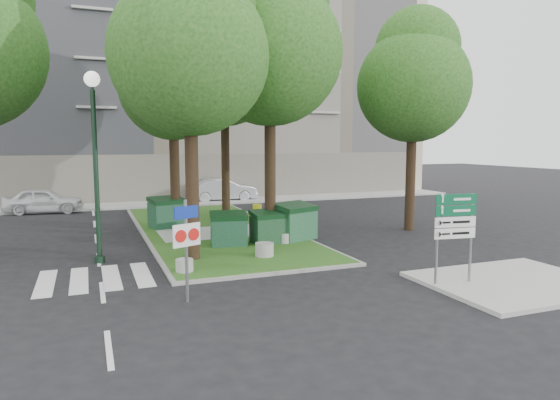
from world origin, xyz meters
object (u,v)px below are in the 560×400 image
tree_median_near_right (271,39)px  tree_median_mid (174,76)px  litter_bin (257,212)px  car_silver (222,190)px  tree_median_near_left (191,40)px  tree_street_right (414,76)px  bollard_right (285,238)px  traffic_sign_pole (186,237)px  directional_sign (455,224)px  bollard_left (184,265)px  dumpster_d (295,222)px  car_white (44,200)px  street_lamp (95,144)px  dumpster_b (229,229)px  tree_median_far (226,60)px  dumpster_c (269,227)px  bollard_mid (264,249)px  dumpster_a (167,213)px

tree_median_near_right → tree_median_mid: (-3.00, 4.50, -1.01)m
tree_median_near_right → litter_bin: 9.15m
litter_bin → car_silver: bearing=86.3°
tree_median_mid → tree_median_near_left: bearing=-94.4°
tree_median_mid → tree_street_right: size_ratio=0.99×
bollard_right → traffic_sign_pole: bearing=-131.5°
tree_median_mid → litter_bin: size_ratio=12.78×
bollard_right → directional_sign: 7.41m
tree_street_right → traffic_sign_pole: size_ratio=3.84×
tree_street_right → bollard_right: size_ratio=18.69×
bollard_left → traffic_sign_pole: bearing=-98.9°
dumpster_d → directional_sign: bearing=-97.5°
car_white → bollard_right: bearing=-137.4°
litter_bin → street_lamp: street_lamp is taller
bollard_left → litter_bin: (5.30, 8.79, 0.20)m
car_white → dumpster_b: bearing=-143.4°
litter_bin → traffic_sign_pole: (-5.70, -11.35, 1.17)m
bollard_right → dumpster_b: bearing=170.6°
dumpster_d → bollard_left: 6.16m
tree_median_far → traffic_sign_pole: size_ratio=4.55×
car_silver → tree_median_far: bearing=165.4°
traffic_sign_pole → directional_sign: 7.33m
street_lamp → traffic_sign_pole: size_ratio=2.41×
litter_bin → tree_median_near_left: bearing=-122.8°
dumpster_c → bollard_left: size_ratio=2.70×
bollard_left → car_silver: 18.96m
tree_street_right → bollard_mid: tree_street_right is taller
tree_median_mid → bollard_mid: (1.77, -7.09, -6.63)m
bollard_mid → tree_median_far: bearing=81.9°
tree_median_near_left → tree_street_right: bearing=13.4°
tree_median_near_right → bollard_right: (0.27, -0.70, -7.67)m
bollard_left → litter_bin: 10.27m
tree_median_far → bollard_mid: (-1.43, -10.09, -7.97)m
tree_median_near_left → bollard_mid: bearing=-14.5°
tree_median_far → dumpster_c: (-0.48, -7.97, -7.58)m
tree_median_mid → dumpster_a: bearing=-178.1°
car_silver → dumpster_d: bearing=174.6°
litter_bin → street_lamp: size_ratio=0.12×
street_lamp → car_white: street_lamp is taller
bollard_right → bollard_mid: (-1.51, -1.89, 0.04)m
bollard_mid → litter_bin: litter_bin is taller
litter_bin → directional_sign: 12.88m
dumpster_c → car_silver: size_ratio=0.31×
directional_sign → car_silver: bearing=99.9°
dumpster_b → litter_bin: (2.99, 5.50, -0.23)m
litter_bin → bollard_right: bearing=-98.1°
bollard_left → car_white: bearing=107.1°
tree_median_near_right → tree_street_right: bearing=4.1°
bollard_right → bollard_left: bearing=-146.6°
dumpster_b → directional_sign: (4.49, -7.23, 1.05)m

